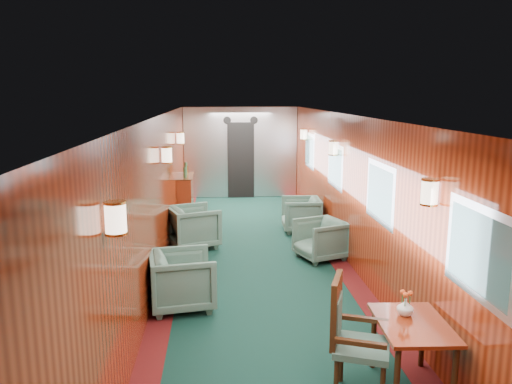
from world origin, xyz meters
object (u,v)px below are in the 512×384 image
dining_table (412,333)px  armchair_left_near (183,280)px  armchair_right_near (320,239)px  credenza (185,196)px  side_chair (350,333)px  armchair_right_far (301,214)px  armchair_left_far (194,227)px

dining_table → armchair_left_near: bearing=141.0°
dining_table → armchair_right_near: bearing=93.9°
credenza → armchair_right_near: (2.41, -3.01, -0.16)m
side_chair → armchair_right_near: bearing=102.6°
credenza → armchair_right_far: bearing=-28.2°
dining_table → armchair_left_far: 5.12m
side_chair → armchair_left_near: 2.64m
side_chair → armchair_left_near: side_chair is taller
armchair_left_far → armchair_right_near: armchair_left_far is taller
side_chair → armchair_left_far: size_ratio=1.36×
side_chair → armchair_right_near: size_ratio=1.53×
credenza → side_chair: bearing=-74.6°
credenza → armchair_left_far: size_ratio=1.49×
side_chair → armchair_right_far: side_chair is taller
credenza → armchair_right_far: 2.71m
armchair_right_near → dining_table: bearing=-19.6°
side_chair → armchair_right_near: side_chair is taller
armchair_left_far → armchair_right_far: bearing=-86.9°
credenza → armchair_left_near: (0.25, -4.79, -0.12)m
side_chair → armchair_right_far: 5.59m
dining_table → armchair_left_far: bearing=118.4°
armchair_left_near → dining_table: bearing=-141.2°
side_chair → credenza: size_ratio=0.91×
armchair_right_near → armchair_right_far: armchair_right_far is taller
side_chair → credenza: 7.10m
dining_table → armchair_right_near: armchair_right_near is taller
armchair_left_near → armchair_left_far: (0.03, 2.61, 0.01)m
dining_table → side_chair: side_chair is taller
credenza → armchair_left_far: 2.20m
armchair_left_far → armchair_right_far: armchair_left_far is taller
credenza → armchair_left_far: (0.28, -2.18, -0.11)m
armchair_left_near → armchair_left_far: size_ratio=0.98×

